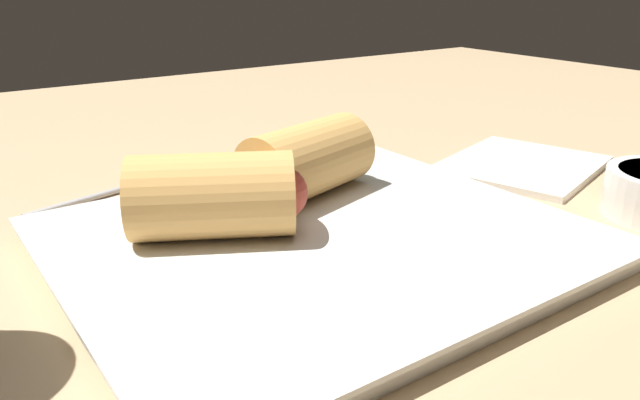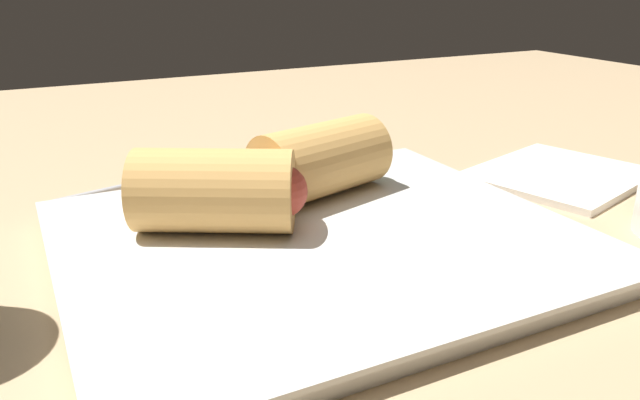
{
  "view_description": "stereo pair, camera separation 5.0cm",
  "coord_description": "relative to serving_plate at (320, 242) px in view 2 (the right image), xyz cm",
  "views": [
    {
      "loc": [
        16.35,
        27.37,
        18.53
      ],
      "look_at": [
        -3.61,
        -1.12,
        5.52
      ],
      "focal_mm": 35.0,
      "sensor_mm": 36.0,
      "label": 1
    },
    {
      "loc": [
        12.05,
        29.94,
        18.53
      ],
      "look_at": [
        -3.61,
        -1.12,
        5.52
      ],
      "focal_mm": 35.0,
      "sensor_mm": 36.0,
      "label": 2
    }
  ],
  "objects": [
    {
      "name": "napkin",
      "position": [
        -24.39,
        -4.02,
        -0.46
      ],
      "size": [
        16.31,
        14.94,
        0.6
      ],
      "color": "silver",
      "rests_on": "table_surface"
    },
    {
      "name": "roll_front_right",
      "position": [
        -3.49,
        -6.04,
        3.27
      ],
      "size": [
        10.69,
        7.49,
        5.06
      ],
      "color": "#DBA356",
      "rests_on": "serving_plate"
    },
    {
      "name": "roll_front_left",
      "position": [
        5.09,
        -2.84,
        3.27
      ],
      "size": [
        10.72,
        8.96,
        5.06
      ],
      "color": "#DBA356",
      "rests_on": "serving_plate"
    },
    {
      "name": "serving_plate",
      "position": [
        0.0,
        0.0,
        0.0
      ],
      "size": [
        30.26,
        26.36,
        1.5
      ],
      "color": "silver",
      "rests_on": "table_surface"
    },
    {
      "name": "spoon",
      "position": [
        0.52,
        -19.47,
        -0.12
      ],
      "size": [
        17.0,
        5.81,
        1.4
      ],
      "color": "#B2B2B7",
      "rests_on": "table_surface"
    },
    {
      "name": "table_surface",
      "position": [
        3.61,
        1.12,
        -1.76
      ],
      "size": [
        180.0,
        140.0,
        2.0
      ],
      "color": "tan",
      "rests_on": "ground"
    }
  ]
}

